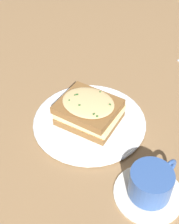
{
  "coord_description": "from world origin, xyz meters",
  "views": [
    {
      "loc": [
        -0.09,
        -0.51,
        0.54
      ],
      "look_at": [
        -0.01,
        0.01,
        0.04
      ],
      "focal_mm": 50.0,
      "sensor_mm": 36.0,
      "label": 1
    }
  ],
  "objects": [
    {
      "name": "dinner_plate",
      "position": [
        -0.01,
        0.01,
        0.01
      ],
      "size": [
        0.27,
        0.27,
        0.01
      ],
      "color": "white",
      "rests_on": "ground_plane"
    },
    {
      "name": "sandwich",
      "position": [
        -0.01,
        0.01,
        0.04
      ],
      "size": [
        0.18,
        0.17,
        0.06
      ],
      "rotation": [
        0.0,
        0.0,
        2.46
      ],
      "color": "brown",
      "rests_on": "dinner_plate"
    },
    {
      "name": "teacup_with_saucer",
      "position": [
        0.08,
        -0.2,
        0.03
      ],
      "size": [
        0.14,
        0.14,
        0.07
      ],
      "rotation": [
        0.0,
        0.0,
        0.54
      ],
      "color": "silver",
      "rests_on": "ground_plane"
    },
    {
      "name": "ground_plane",
      "position": [
        0.0,
        0.0,
        0.0
      ],
      "size": [
        2.4,
        2.4,
        0.0
      ],
      "primitive_type": "plane",
      "color": "olive"
    }
  ]
}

